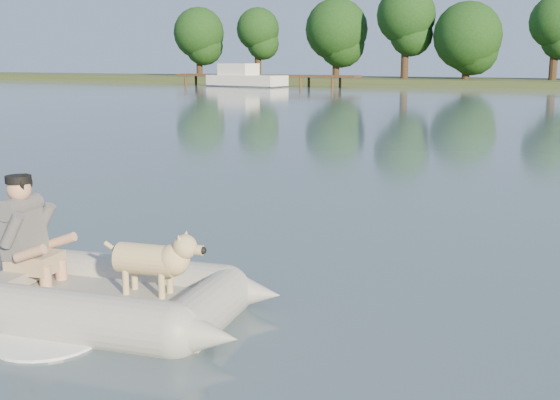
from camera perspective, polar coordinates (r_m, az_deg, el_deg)
The scene contains 7 objects.
water at distance 6.99m, azimuth -10.86°, elevation -9.03°, with size 160.00×160.00×0.00m, color slate.
dock at distance 64.61m, azimuth -1.26°, elevation 9.70°, with size 18.00×2.00×1.04m, color #4C331E, non-canonical shape.
treeline at distance 66.81m, azimuth 20.35°, elevation 13.32°, with size 71.02×7.35×9.27m.
dinghy at distance 6.98m, azimuth -15.69°, elevation -4.15°, with size 4.67×3.22×1.39m, color #9E9E99, non-canonical shape.
man at distance 7.38m, azimuth -20.12°, elevation -2.11°, with size 0.73×0.62×1.08m, color #57575B, non-canonical shape.
dog at distance 6.72m, azimuth -10.76°, elevation -5.19°, with size 0.94×0.33×0.62m, color tan, non-canonical shape.
cabin_cruiser at distance 63.41m, azimuth -2.75°, elevation 10.10°, with size 7.77×2.78×2.41m, color white, non-canonical shape.
Camera 1 is at (4.03, -5.18, 2.41)m, focal length 45.00 mm.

